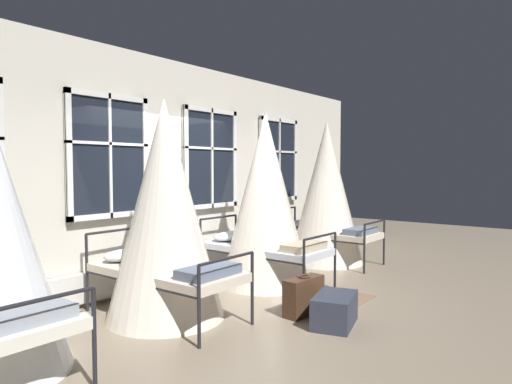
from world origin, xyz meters
TOP-DOWN VIEW (x-y plane):
  - ground at (0.00, 0.00)m, footprint 19.96×19.96m
  - back_wall_with_windows at (0.00, 1.10)m, footprint 10.98×0.10m
  - window_bank at (0.00, 0.98)m, footprint 6.87×0.10m
  - cot_second at (-0.97, -0.11)m, footprint 1.35×1.92m
  - cot_third at (0.95, -0.10)m, footprint 1.35×1.91m
  - cot_fourth at (2.88, -0.03)m, footprint 1.35×1.92m
  - rug_third at (0.95, -1.41)m, footprint 0.80×0.56m
  - suitcase_dark at (0.11, -1.30)m, footprint 0.58×0.26m
  - travel_trunk at (0.00, -1.77)m, footprint 0.73×0.56m

SIDE VIEW (x-z plane):
  - ground at x=0.00m, z-range 0.00..0.00m
  - rug_third at x=0.95m, z-range 0.00..0.01m
  - travel_trunk at x=0.00m, z-range 0.00..0.34m
  - suitcase_dark at x=0.11m, z-range -0.01..0.46m
  - window_bank at x=0.00m, z-range -0.21..2.40m
  - cot_second at x=-0.97m, z-range -0.03..2.49m
  - cot_third at x=0.95m, z-range -0.03..2.52m
  - cot_fourth at x=2.88m, z-range -0.03..2.56m
  - back_wall_with_windows at x=0.00m, z-range 0.00..3.32m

